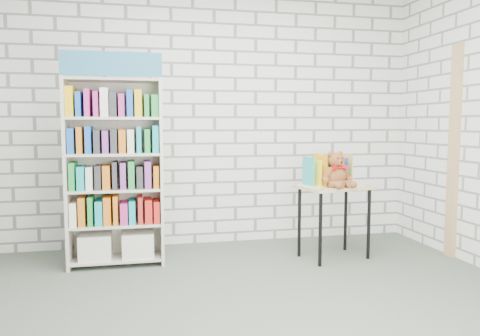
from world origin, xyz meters
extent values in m
plane|color=#475144|center=(0.00, 0.00, 0.00)|extent=(4.50, 4.50, 0.00)
cube|color=silver|center=(0.00, 2.00, 1.40)|extent=(4.50, 0.02, 2.80)
cube|color=silver|center=(0.00, -2.00, 1.40)|extent=(4.50, 0.02, 2.80)
cube|color=beige|center=(-1.46, 1.35, 0.87)|extent=(0.03, 0.34, 1.75)
cube|color=beige|center=(-0.62, 1.35, 0.87)|extent=(0.03, 0.34, 1.75)
cube|color=beige|center=(-1.04, 1.51, 0.87)|extent=(0.87, 0.02, 1.75)
cube|color=teal|center=(-1.04, 1.19, 1.85)|extent=(0.87, 0.02, 0.21)
cube|color=beige|center=(-1.04, 1.35, 0.06)|extent=(0.81, 0.32, 0.02)
cube|color=beige|center=(-1.04, 1.35, 0.39)|extent=(0.81, 0.32, 0.02)
cube|color=beige|center=(-1.04, 1.35, 0.72)|extent=(0.81, 0.32, 0.02)
cube|color=beige|center=(-1.04, 1.35, 1.05)|extent=(0.81, 0.32, 0.02)
cube|color=beige|center=(-1.04, 1.35, 1.38)|extent=(0.81, 0.32, 0.02)
cube|color=beige|center=(-1.04, 1.35, 1.73)|extent=(0.81, 0.32, 0.02)
cube|color=silver|center=(-1.24, 1.35, 0.19)|extent=(0.29, 0.28, 0.23)
cube|color=silver|center=(-0.85, 1.35, 0.19)|extent=(0.29, 0.28, 0.23)
cube|color=#333338|center=(-1.04, 1.34, 0.52)|extent=(0.81, 0.28, 0.23)
cube|color=red|center=(-1.04, 1.34, 0.85)|extent=(0.81, 0.28, 0.23)
cube|color=yellow|center=(-1.04, 1.34, 1.18)|extent=(0.81, 0.28, 0.23)
cube|color=blue|center=(-1.04, 1.34, 1.51)|extent=(0.81, 0.28, 0.23)
cube|color=tan|center=(1.05, 1.14, 0.71)|extent=(0.76, 0.61, 0.03)
cylinder|color=black|center=(0.81, 0.90, 0.35)|extent=(0.03, 0.03, 0.69)
cylinder|color=black|center=(0.73, 1.25, 0.35)|extent=(0.03, 0.03, 0.69)
cylinder|color=black|center=(1.37, 1.03, 0.35)|extent=(0.03, 0.03, 0.69)
cylinder|color=black|center=(1.29, 1.38, 0.35)|extent=(0.03, 0.03, 0.69)
cylinder|color=black|center=(0.82, 0.91, 0.72)|extent=(0.05, 0.05, 0.01)
cylinder|color=black|center=(1.36, 1.03, 0.72)|extent=(0.05, 0.05, 0.01)
cube|color=teal|center=(0.80, 1.19, 0.87)|extent=(0.06, 0.21, 0.28)
cube|color=yellow|center=(0.87, 1.21, 0.87)|extent=(0.06, 0.21, 0.28)
cube|color=gold|center=(0.93, 1.22, 0.87)|extent=(0.06, 0.21, 0.28)
cube|color=black|center=(1.00, 1.24, 0.87)|extent=(0.06, 0.21, 0.28)
cube|color=white|center=(1.06, 1.25, 0.87)|extent=(0.06, 0.21, 0.28)
cube|color=orange|center=(1.12, 1.27, 0.87)|extent=(0.06, 0.21, 0.28)
cube|color=#2C4BA5|center=(1.19, 1.28, 0.87)|extent=(0.06, 0.21, 0.28)
cube|color=gold|center=(1.25, 1.30, 0.87)|extent=(0.06, 0.21, 0.28)
ellipsoid|color=brown|center=(1.02, 1.05, 0.83)|extent=(0.20, 0.17, 0.20)
sphere|color=brown|center=(1.02, 1.04, 0.98)|extent=(0.15, 0.15, 0.15)
sphere|color=brown|center=(0.97, 1.04, 1.04)|extent=(0.05, 0.05, 0.05)
sphere|color=brown|center=(1.07, 1.07, 1.04)|extent=(0.05, 0.05, 0.05)
sphere|color=brown|center=(1.03, 0.98, 0.96)|extent=(0.06, 0.06, 0.06)
sphere|color=black|center=(1.01, 0.98, 1.00)|extent=(0.02, 0.02, 0.02)
sphere|color=black|center=(1.06, 0.99, 1.00)|extent=(0.02, 0.02, 0.02)
sphere|color=black|center=(1.04, 0.96, 0.97)|extent=(0.02, 0.02, 0.02)
cylinder|color=brown|center=(0.92, 1.01, 0.86)|extent=(0.11, 0.08, 0.14)
cylinder|color=brown|center=(1.12, 1.05, 0.86)|extent=(0.10, 0.10, 0.14)
sphere|color=brown|center=(0.90, 0.99, 0.80)|extent=(0.06, 0.06, 0.06)
sphere|color=brown|center=(1.16, 1.04, 0.80)|extent=(0.06, 0.06, 0.06)
cylinder|color=brown|center=(0.98, 0.93, 0.76)|extent=(0.13, 0.16, 0.08)
cylinder|color=brown|center=(1.10, 0.96, 0.76)|extent=(0.08, 0.16, 0.08)
sphere|color=brown|center=(0.97, 0.86, 0.76)|extent=(0.07, 0.07, 0.07)
sphere|color=brown|center=(1.14, 0.90, 0.76)|extent=(0.07, 0.07, 0.07)
cone|color=red|center=(1.00, 0.98, 0.92)|extent=(0.07, 0.06, 0.05)
cone|color=red|center=(1.07, 0.99, 0.92)|extent=(0.07, 0.06, 0.05)
sphere|color=red|center=(1.03, 0.98, 0.92)|extent=(0.03, 0.03, 0.03)
cube|color=tan|center=(2.23, 0.95, 1.05)|extent=(0.05, 0.12, 2.10)
camera|label=1|loc=(-0.81, -3.12, 1.33)|focal=35.00mm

